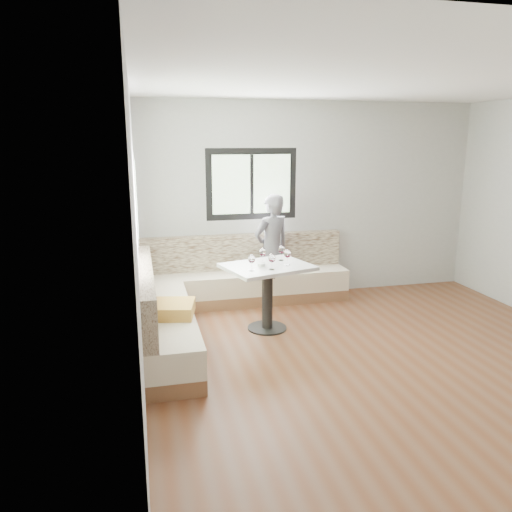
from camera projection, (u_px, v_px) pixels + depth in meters
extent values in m
cube|color=brown|center=(388.00, 361.00, 5.23)|extent=(5.00, 5.00, 0.01)
cube|color=white|center=(407.00, 80.00, 4.59)|extent=(5.00, 5.00, 0.01)
cube|color=#B7B7B2|center=(312.00, 200.00, 7.28)|extent=(5.00, 0.01, 2.80)
cube|color=#B7B7B2|center=(137.00, 242.00, 4.34)|extent=(0.01, 5.00, 2.80)
cube|color=black|center=(252.00, 184.00, 7.01)|extent=(1.30, 0.02, 1.00)
cube|color=black|center=(136.00, 201.00, 5.14)|extent=(0.02, 1.30, 1.00)
cube|color=brown|center=(246.00, 297.00, 7.08)|extent=(2.90, 0.55, 0.16)
cube|color=beige|center=(246.00, 282.00, 7.03)|extent=(2.90, 0.55, 0.29)
cube|color=beige|center=(243.00, 252.00, 7.13)|extent=(2.90, 0.14, 0.50)
cube|color=brown|center=(169.00, 343.00, 5.49)|extent=(0.55, 2.25, 0.16)
cube|color=beige|center=(168.00, 324.00, 5.44)|extent=(0.55, 2.25, 0.29)
cube|color=beige|center=(147.00, 291.00, 5.30)|extent=(0.14, 2.25, 0.50)
cube|color=#C3894A|center=(172.00, 309.00, 5.27)|extent=(0.54, 0.54, 0.14)
cylinder|color=black|center=(267.00, 328.00, 6.12)|extent=(0.48, 0.48, 0.02)
cylinder|color=black|center=(267.00, 299.00, 6.04)|extent=(0.13, 0.13, 0.76)
cube|color=silver|center=(267.00, 267.00, 5.94)|extent=(1.16, 1.01, 0.04)
imported|color=#5F5C63|center=(272.00, 250.00, 6.91)|extent=(0.66, 0.55, 1.55)
cylinder|color=white|center=(261.00, 265.00, 5.89)|extent=(0.09, 0.09, 0.04)
sphere|color=black|center=(262.00, 264.00, 5.89)|extent=(0.02, 0.02, 0.02)
sphere|color=black|center=(260.00, 264.00, 5.89)|extent=(0.02, 0.02, 0.02)
sphere|color=black|center=(262.00, 264.00, 5.87)|extent=(0.02, 0.02, 0.02)
cylinder|color=white|center=(252.00, 270.00, 5.70)|extent=(0.06, 0.06, 0.01)
cylinder|color=white|center=(252.00, 267.00, 5.69)|extent=(0.01, 0.01, 0.08)
ellipsoid|color=white|center=(252.00, 259.00, 5.67)|extent=(0.08, 0.08, 0.10)
cylinder|color=#3F0715|center=(252.00, 261.00, 5.67)|extent=(0.06, 0.06, 0.02)
cylinder|color=white|center=(272.00, 269.00, 5.73)|extent=(0.06, 0.06, 0.01)
cylinder|color=white|center=(272.00, 266.00, 5.72)|extent=(0.01, 0.01, 0.08)
ellipsoid|color=white|center=(272.00, 258.00, 5.70)|extent=(0.08, 0.08, 0.10)
cylinder|color=#3F0715|center=(272.00, 260.00, 5.71)|extent=(0.06, 0.06, 0.02)
cylinder|color=white|center=(287.00, 265.00, 5.95)|extent=(0.06, 0.06, 0.01)
cylinder|color=white|center=(287.00, 261.00, 5.94)|extent=(0.01, 0.01, 0.08)
ellipsoid|color=white|center=(287.00, 254.00, 5.92)|extent=(0.08, 0.08, 0.10)
cylinder|color=#3F0715|center=(287.00, 256.00, 5.92)|extent=(0.06, 0.06, 0.02)
cylinder|color=white|center=(263.00, 263.00, 6.03)|extent=(0.06, 0.06, 0.01)
cylinder|color=white|center=(263.00, 260.00, 6.02)|extent=(0.01, 0.01, 0.08)
ellipsoid|color=white|center=(263.00, 252.00, 6.00)|extent=(0.08, 0.08, 0.10)
cylinder|color=#3F0715|center=(263.00, 254.00, 6.00)|extent=(0.06, 0.06, 0.02)
cylinder|color=white|center=(281.00, 260.00, 6.17)|extent=(0.06, 0.06, 0.01)
cylinder|color=white|center=(281.00, 257.00, 6.16)|extent=(0.01, 0.01, 0.08)
ellipsoid|color=white|center=(281.00, 250.00, 6.13)|extent=(0.08, 0.08, 0.10)
cylinder|color=#3F0715|center=(281.00, 252.00, 6.14)|extent=(0.06, 0.06, 0.02)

